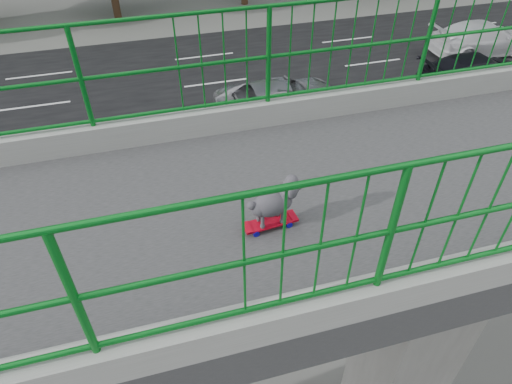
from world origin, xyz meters
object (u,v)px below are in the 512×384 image
object	(u,v)px
skateboard	(270,223)
car_3	(483,38)
car_2	(283,100)
car_0	(392,193)
poodle	(274,202)
car_7	(477,72)
car_6	(302,144)

from	to	relation	value
skateboard	car_3	xyz separation A→B (m)	(-15.94, 16.31, -6.26)
car_2	car_3	distance (m)	12.20
car_0	car_3	size ratio (longest dim) A/B	0.81
poodle	car_3	bearing A→B (deg)	129.31
car_0	car_7	xyz separation A→B (m)	(-6.40, 7.63, 0.01)
car_0	car_6	size ratio (longest dim) A/B	0.78
car_2	car_6	distance (m)	3.22
poodle	car_7	xyz separation A→B (m)	(-12.74, 13.62, -6.54)
car_2	car_3	size ratio (longest dim) A/B	1.00
poodle	car_2	size ratio (longest dim) A/B	0.10
poodle	car_6	distance (m)	12.28
car_3	skateboard	bearing A→B (deg)	134.34
skateboard	car_6	world-z (taller)	skateboard
skateboard	poodle	distance (m)	0.25
car_3	car_6	distance (m)	13.69
skateboard	car_2	xyz separation A→B (m)	(-12.74, 4.53, -6.29)
car_0	car_7	world-z (taller)	car_7
skateboard	poodle	bearing A→B (deg)	90.00
car_0	car_2	xyz separation A→B (m)	(-6.40, -1.49, 0.00)
car_3	car_7	world-z (taller)	car_3
car_3	car_7	size ratio (longest dim) A/B	1.04
poodle	car_6	xyz separation A→B (m)	(-9.54, 4.18, -6.51)
skateboard	car_3	distance (m)	23.65
skateboard	car_2	size ratio (longest dim) A/B	0.10
car_0	car_2	size ratio (longest dim) A/B	0.81
poodle	car_0	size ratio (longest dim) A/B	0.12
car_2	car_7	size ratio (longest dim) A/B	1.03
skateboard	car_0	size ratio (longest dim) A/B	0.12
car_2	car_3	xyz separation A→B (m)	(-3.20, 11.78, 0.03)
skateboard	car_0	distance (m)	10.77
car_2	poodle	bearing A→B (deg)	160.52
car_3	car_7	bearing A→B (deg)	140.25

